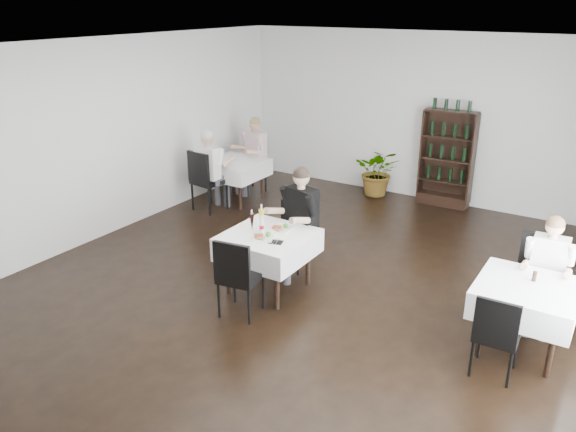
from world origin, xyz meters
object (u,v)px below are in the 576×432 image
object	(u,v)px
main_table	(268,245)
potted_tree	(378,172)
diner_main	(297,214)
wine_shelf	(447,160)

from	to	relation	value
main_table	potted_tree	size ratio (longest dim) A/B	1.12
main_table	diner_main	world-z (taller)	diner_main
main_table	wine_shelf	bearing A→B (deg)	78.22
potted_tree	diner_main	size ratio (longest dim) A/B	0.61
wine_shelf	diner_main	size ratio (longest dim) A/B	1.17
main_table	potted_tree	bearing A→B (deg)	94.49
wine_shelf	main_table	xyz separation A→B (m)	(-0.90, -4.31, -0.23)
wine_shelf	diner_main	distance (m)	3.85
wine_shelf	main_table	size ratio (longest dim) A/B	1.70
potted_tree	diner_main	distance (m)	3.69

